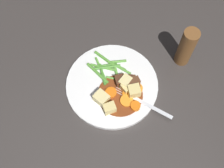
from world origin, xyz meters
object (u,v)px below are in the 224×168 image
object	(u,v)px
meat_chunk_0	(136,81)
pepper_mill	(186,47)
carrot_slice_4	(127,94)
meat_chunk_2	(132,85)
carrot_slice_1	(111,93)
carrot_slice_2	(135,106)
carrot_slice_3	(137,89)
potato_chunk_1	(110,108)
dinner_plate	(112,85)
meat_chunk_1	(130,81)
fork	(141,102)
potato_chunk_2	(101,98)
potato_chunk_4	(125,82)
meat_chunk_3	(120,80)
potato_chunk_0	(134,91)
carrot_slice_0	(126,101)
potato_chunk_3	(126,88)

from	to	relation	value
meat_chunk_0	pepper_mill	size ratio (longest dim) A/B	0.16
carrot_slice_4	meat_chunk_2	world-z (taller)	meat_chunk_2
carrot_slice_1	carrot_slice_2	world-z (taller)	carrot_slice_2
carrot_slice_1	carrot_slice_3	distance (m)	0.07
carrot_slice_1	potato_chunk_1	xyz separation A→B (m)	(0.05, -0.02, 0.01)
dinner_plate	meat_chunk_1	size ratio (longest dim) A/B	8.82
meat_chunk_1	pepper_mill	size ratio (longest dim) A/B	0.22
meat_chunk_2	fork	bearing A→B (deg)	15.67
potato_chunk_2	potato_chunk_4	bearing A→B (deg)	111.80
carrot_slice_2	potato_chunk_1	size ratio (longest dim) A/B	0.86
meat_chunk_1	fork	world-z (taller)	meat_chunk_1
meat_chunk_2	fork	size ratio (longest dim) A/B	0.25
potato_chunk_2	carrot_slice_3	bearing A→B (deg)	93.65
meat_chunk_0	meat_chunk_3	size ratio (longest dim) A/B	0.73
carrot_slice_3	potato_chunk_2	distance (m)	0.10
meat_chunk_0	meat_chunk_2	distance (m)	0.02
potato_chunk_2	meat_chunk_2	size ratio (longest dim) A/B	1.07
carrot_slice_1	potato_chunk_0	bearing A→B (deg)	75.17
dinner_plate	meat_chunk_3	world-z (taller)	meat_chunk_3
potato_chunk_4	carrot_slice_1	bearing A→B (deg)	-68.84
pepper_mill	carrot_slice_1	bearing A→B (deg)	-75.44
meat_chunk_0	meat_chunk_3	world-z (taller)	meat_chunk_3
potato_chunk_4	meat_chunk_2	world-z (taller)	same
carrot_slice_2	meat_chunk_1	xyz separation A→B (m)	(-0.07, 0.01, 0.00)
meat_chunk_0	meat_chunk_3	xyz separation A→B (m)	(-0.01, -0.04, 0.00)
carrot_slice_0	potato_chunk_3	bearing A→B (deg)	165.66
dinner_plate	potato_chunk_4	xyz separation A→B (m)	(0.01, 0.04, 0.02)
meat_chunk_0	potato_chunk_1	bearing A→B (deg)	-55.93
carrot_slice_0	potato_chunk_1	distance (m)	0.05
dinner_plate	pepper_mill	xyz separation A→B (m)	(-0.03, 0.22, 0.06)
potato_chunk_0	meat_chunk_1	bearing A→B (deg)	179.94
fork	meat_chunk_0	bearing A→B (deg)	179.31
potato_chunk_0	meat_chunk_2	distance (m)	0.02
fork	pepper_mill	bearing A→B (deg)	123.83
potato_chunk_1	carrot_slice_0	bearing A→B (deg)	104.58
carrot_slice_1	potato_chunk_4	bearing A→B (deg)	111.16
meat_chunk_2	pepper_mill	size ratio (longest dim) A/B	0.25
pepper_mill	carrot_slice_0	bearing A→B (deg)	-64.41
carrot_slice_4	potato_chunk_3	xyz separation A→B (m)	(-0.01, 0.00, 0.01)
potato_chunk_3	fork	world-z (taller)	potato_chunk_3
carrot_slice_1	fork	size ratio (longest dim) A/B	0.23
dinner_plate	meat_chunk_3	bearing A→B (deg)	93.29
potato_chunk_3	meat_chunk_1	world-z (taller)	potato_chunk_3
carrot_slice_3	potato_chunk_0	distance (m)	0.02
carrot_slice_4	meat_chunk_2	bearing A→B (deg)	134.55
potato_chunk_2	carrot_slice_4	bearing A→B (deg)	88.51
potato_chunk_4	carrot_slice_4	bearing A→B (deg)	-8.62
potato_chunk_3	fork	distance (m)	0.06
carrot_slice_2	pepper_mill	distance (m)	0.22
carrot_slice_4	carrot_slice_3	bearing A→B (deg)	105.00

